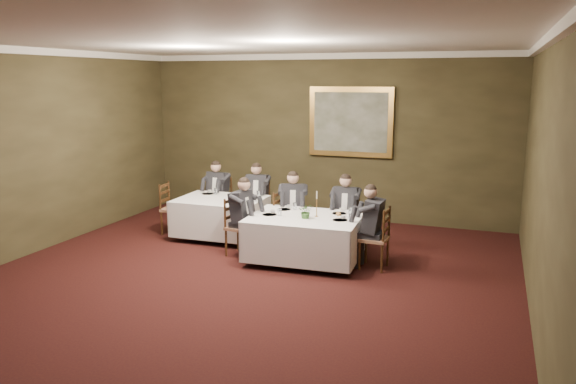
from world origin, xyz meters
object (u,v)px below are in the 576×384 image
Objects in this scene: diner_main_backright at (346,220)px; diner_main_endright at (374,237)px; centerpiece at (306,211)px; chair_main_endright at (374,251)px; chair_main_endleft at (240,239)px; diner_sec_backleft at (219,201)px; table_main at (305,235)px; chair_sec_endleft at (174,219)px; chair_sec_endright at (271,228)px; chair_main_backleft at (293,228)px; chair_sec_backleft at (219,212)px; table_second at (221,215)px; chair_sec_backright at (258,215)px; diner_main_backleft at (293,216)px; chair_main_backright at (346,232)px; painting at (351,122)px; diner_main_endleft at (241,226)px; candlestick at (317,207)px; diner_sec_backright at (258,204)px.

diner_main_backright and diner_main_endright have the same top height.
diner_main_backright reaches higher than centerpiece.
chair_main_endleft is at bearing 95.64° from chair_main_endright.
diner_sec_backleft is (-2.84, 0.63, 0.00)m from diner_main_backright.
chair_sec_endleft is (-2.97, 0.75, -0.17)m from table_main.
diner_sec_backleft is (-3.55, 1.52, 0.23)m from chair_main_endright.
diner_main_endright reaches higher than chair_sec_endright.
diner_main_endright reaches higher than chair_main_backleft.
diner_main_endright is 1.35× the size of chair_sec_endright.
chair_sec_backleft is (-3.54, 1.53, -0.23)m from diner_main_endright.
diner_main_endright is at bearing 8.63° from centerpiece.
table_second is 1.03m from chair_sec_endright.
table_main is 1.89× the size of chair_sec_backright.
chair_main_backleft is at bearing 166.06° from diner_sec_backleft.
diner_main_backleft is at bearing 90.00° from chair_main_backleft.
chair_main_backright is 0.74× the size of diner_sec_backleft.
table_main is 2.23m from chair_sec_backright.
painting is at bearing 48.34° from table_second.
diner_main_backleft and diner_main_backright have the same top height.
diner_main_endleft reaches higher than chair_main_backleft.
candlestick is at bearing 70.32° from chair_main_backright.
diner_main_endleft is (0.80, -0.83, 0.06)m from table_second.
diner_main_endleft reaches higher than chair_main_endleft.
painting is (-1.14, 2.91, 1.59)m from diner_main_endright.
chair_main_backright is at bearing 41.04° from chair_main_endright.
table_second is 3.36m from painting.
chair_main_backright is at bearing 166.11° from diner_main_backleft.
diner_main_endleft and diner_main_endright have the same top height.
chair_sec_backleft is at bearing -90.00° from diner_sec_backleft.
chair_sec_backleft is (-3.55, 1.54, 0.00)m from chair_main_endright.
diner_main_backright is at bearing -74.40° from chair_sec_endright.
diner_sec_backleft is at bearing -15.26° from diner_main_backright.
chair_sec_endleft is at bearing 22.30° from diner_sec_backright.
candlestick is at bearing -18.36° from table_second.
chair_sec_backleft is at bearing -37.17° from chair_main_backleft.
diner_main_endleft is 1.35× the size of chair_sec_backleft.
chair_sec_endright is (1.47, -0.78, -0.23)m from diner_sec_backleft.
diner_sec_backright reaches higher than chair_sec_endright.
diner_main_endleft is at bearing 90.00° from chair_main_endleft.
table_main is at bearing -21.62° from table_second.
centerpiece is (-0.39, -1.07, 0.61)m from chair_main_backright.
chair_sec_backleft is 3.06m from candlestick.
diner_sec_backright is 3.06× the size of candlestick.
chair_main_endleft is at bearing 174.27° from chair_sec_endright.
painting is at bearing -121.93° from chair_main_backleft.
diner_sec_backright is at bearing -159.42° from diner_main_endleft.
diner_sec_backleft and diner_sec_backright have the same top height.
diner_main_backright reaches higher than chair_sec_endright.
diner_main_endright is 3.86m from chair_sec_backleft.
chair_main_endleft is (-0.62, -0.95, -0.23)m from diner_main_backleft.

